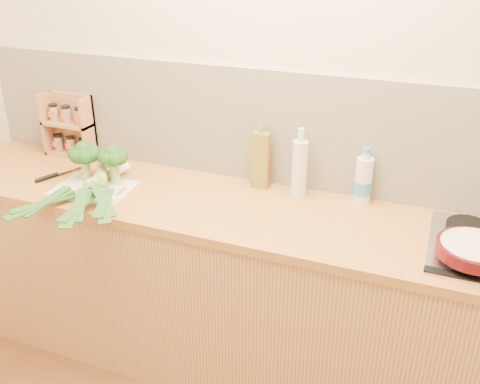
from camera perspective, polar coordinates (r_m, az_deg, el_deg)
The scene contains 15 objects.
room_shell at distance 2.47m, azimuth 3.81°, elevation 6.70°, with size 3.50×3.50×3.50m.
counter at distance 2.56m, azimuth 1.27°, elevation -10.72°, with size 3.20×0.62×0.90m.
chopping_board at distance 2.58m, azimuth -15.36°, elevation 0.33°, with size 0.36×0.26×0.01m, color beige.
broccoli_left at distance 2.63m, azimuth -16.28°, elevation 3.93°, with size 0.15×0.15×0.19m.
broccoli_right at distance 2.56m, azimuth -13.39°, elevation 3.62°, with size 0.14×0.14×0.19m.
leek_front at distance 2.57m, azimuth -16.13°, elevation 0.76°, with size 0.21×0.68×0.04m.
leek_mid at distance 2.51m, azimuth -15.38°, elevation 0.77°, with size 0.28×0.65×0.04m.
leek_back at distance 2.50m, azimuth -14.47°, elevation 1.18°, with size 0.44×0.58×0.04m.
chefs_knife at distance 2.78m, azimuth -19.28°, elevation 1.64°, with size 0.13×0.28×0.02m.
skillet at distance 2.09m, azimuth 23.87°, elevation -5.65°, with size 0.40×0.27×0.05m.
spice_rack at distance 3.00m, azimuth -17.63°, elevation 6.46°, with size 0.28×0.11×0.33m.
oil_tin at distance 2.47m, azimuth 2.22°, elevation 3.43°, with size 0.08×0.05×0.30m.
glass_bottle at distance 2.40m, azimuth 6.36°, elevation 2.58°, with size 0.07×0.07×0.32m.
amber_bottle at distance 2.49m, azimuth 2.60°, elevation 2.97°, with size 0.06×0.06×0.26m.
water_bottle at distance 2.40m, azimuth 13.02°, elevation 1.07°, with size 0.08×0.08×0.24m.
Camera 1 is at (0.71, -0.74, 1.97)m, focal length 40.00 mm.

